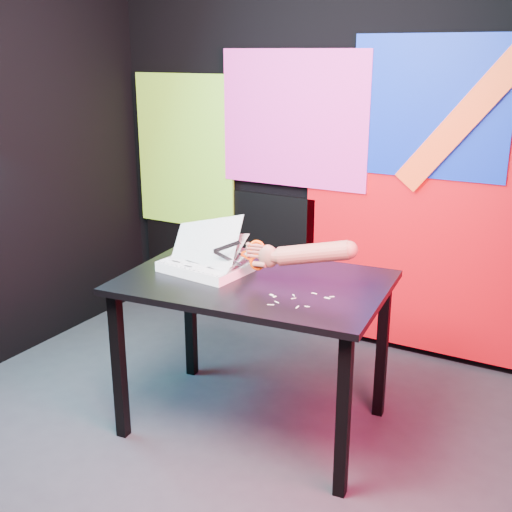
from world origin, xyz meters
The scene contains 7 objects.
room centered at (0.00, 0.00, 1.35)m, with size 3.01×3.01×2.71m.
backdrop centered at (0.06, 1.46, 0.96)m, with size 2.88×0.05×2.08m.
work_table centered at (0.11, 0.35, 0.66)m, with size 1.25×0.90×0.75m.
printout_stack centered at (-0.15, 0.34, 0.78)m, with size 0.43×0.32×0.29m.
scissors centered at (0.12, 0.32, 0.88)m, with size 0.24×0.06×0.14m.
hand_forearm centered at (0.35, 0.37, 0.90)m, with size 0.47×0.15×0.16m.
paper_clippings centered at (0.38, 0.23, 0.75)m, with size 0.25×0.22×0.00m.
Camera 1 is at (1.45, -2.02, 1.74)m, focal length 45.00 mm.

